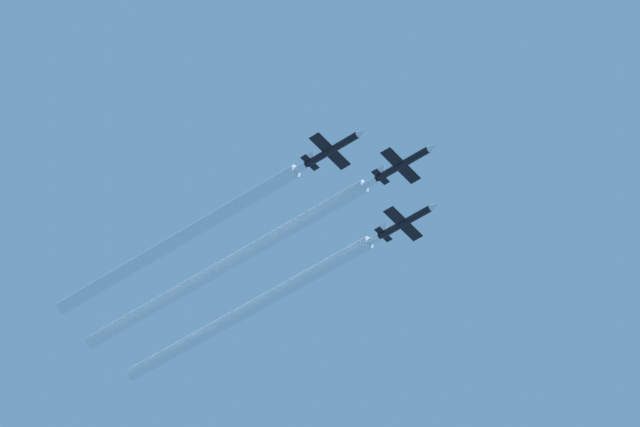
# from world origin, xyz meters

# --- Properties ---
(jet_lead) EXTENTS (7.24, 10.54, 2.53)m
(jet_lead) POSITION_xyz_m (-0.05, 6.26, 210.92)
(jet_lead) COLOR black
(jet_left_wingman) EXTENTS (7.24, 10.54, 2.53)m
(jet_left_wingman) POSITION_xyz_m (-7.94, 0.85, 209.40)
(jet_left_wingman) COLOR black
(jet_right_wingman) EXTENTS (7.24, 10.54, 2.53)m
(jet_right_wingman) POSITION_xyz_m (8.85, 0.78, 209.74)
(jet_right_wingman) COLOR black
(smoke_trail_lead) EXTENTS (1.93, 53.62, 1.93)m
(smoke_trail_lead) POSITION_xyz_m (-0.05, -25.39, 210.90)
(smoke_trail_lead) COLOR white
(smoke_trail_left_wingman) EXTENTS (1.93, 46.89, 1.93)m
(smoke_trail_left_wingman) POSITION_xyz_m (-7.94, -27.44, 209.37)
(smoke_trail_left_wingman) COLOR white
(smoke_trail_right_wingman) EXTENTS (1.93, 45.71, 1.93)m
(smoke_trail_right_wingman) POSITION_xyz_m (8.85, -26.93, 209.71)
(smoke_trail_right_wingman) COLOR white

